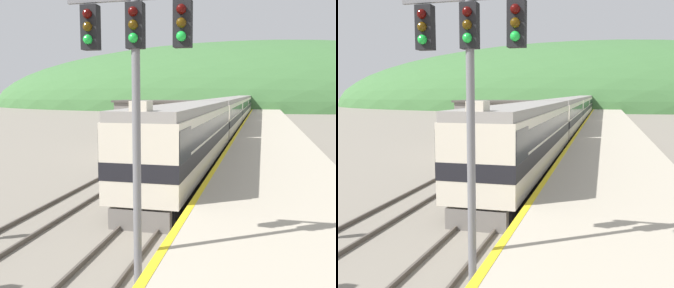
{
  "view_description": "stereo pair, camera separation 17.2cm",
  "coord_description": "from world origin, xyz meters",
  "views": [
    {
      "loc": [
        4.16,
        -2.71,
        4.91
      ],
      "look_at": [
        -0.13,
        15.12,
        2.51
      ],
      "focal_mm": 42.0,
      "sensor_mm": 36.0,
      "label": 1
    },
    {
      "loc": [
        4.33,
        -2.67,
        4.91
      ],
      "look_at": [
        -0.13,
        15.12,
        2.51
      ],
      "focal_mm": 42.0,
      "sensor_mm": 36.0,
      "label": 2
    }
  ],
  "objects": [
    {
      "name": "signal_mast_main",
      "position": [
        1.29,
        6.04,
        5.45
      ],
      "size": [
        3.3,
        0.42,
        7.92
      ],
      "color": "slate",
      "rests_on": "ground"
    },
    {
      "name": "siding_train",
      "position": [
        -4.04,
        39.01,
        1.78
      ],
      "size": [
        2.9,
        32.4,
        3.44
      ],
      "color": "black",
      "rests_on": "ground"
    },
    {
      "name": "carriage_fourth",
      "position": [
        0.0,
        85.59,
        2.32
      ],
      "size": [
        2.96,
        21.09,
        4.27
      ],
      "color": "black",
      "rests_on": "ground"
    },
    {
      "name": "carriage_third",
      "position": [
        0.0,
        63.62,
        2.32
      ],
      "size": [
        2.96,
        21.09,
        4.27
      ],
      "color": "black",
      "rests_on": "ground"
    },
    {
      "name": "express_train_lead_car",
      "position": [
        0.0,
        19.92,
        2.33
      ],
      "size": [
        2.97,
        20.15,
        4.63
      ],
      "color": "black",
      "rests_on": "ground"
    },
    {
      "name": "carriage_second",
      "position": [
        0.0,
        41.65,
        2.32
      ],
      "size": [
        2.96,
        21.09,
        4.27
      ],
      "color": "black",
      "rests_on": "ground"
    },
    {
      "name": "track_main",
      "position": [
        0.0,
        70.0,
        0.08
      ],
      "size": [
        1.52,
        180.0,
        0.16
      ],
      "color": "#4C443D",
      "rests_on": "ground"
    },
    {
      "name": "track_siding",
      "position": [
        -4.04,
        70.0,
        0.08
      ],
      "size": [
        1.52,
        180.0,
        0.16
      ],
      "color": "#4C443D",
      "rests_on": "ground"
    },
    {
      "name": "platform",
      "position": [
        4.92,
        50.0,
        0.51
      ],
      "size": [
        6.38,
        140.0,
        1.04
      ],
      "color": "#B2A893",
      "rests_on": "ground"
    },
    {
      "name": "distant_hills",
      "position": [
        0.0,
        134.44,
        0.0
      ],
      "size": [
        189.21,
        85.15,
        43.33
      ],
      "color": "#3D6B38",
      "rests_on": "ground"
    },
    {
      "name": "station_shed",
      "position": [
        -8.64,
        43.51,
        2.02
      ],
      "size": [
        9.43,
        4.61,
        4.0
      ],
      "color": "slate",
      "rests_on": "ground"
    }
  ]
}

